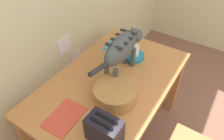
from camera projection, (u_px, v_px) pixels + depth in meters
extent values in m
cube|color=beige|center=(28.00, 4.00, 1.40)|extent=(5.05, 0.10, 2.50)
cube|color=white|center=(64.00, 46.00, 1.78)|extent=(0.14, 0.01, 0.14)
cube|color=white|center=(76.00, 57.00, 1.99)|extent=(0.12, 0.01, 0.12)
cube|color=#BF7B40|center=(112.00, 82.00, 1.61)|extent=(1.33, 0.81, 0.03)
cube|color=#AF713B|center=(112.00, 86.00, 1.65)|extent=(1.25, 0.73, 0.07)
cube|color=#BF7B40|center=(175.00, 85.00, 2.10)|extent=(0.07, 0.07, 0.69)
cube|color=#BF7B40|center=(115.00, 62.00, 2.39)|extent=(0.07, 0.07, 0.69)
ellipsoid|color=#474B48|center=(121.00, 48.00, 1.49)|extent=(0.42, 0.16, 0.19)
cube|color=#272928|center=(114.00, 46.00, 1.37)|extent=(0.03, 0.13, 0.01)
cube|color=#272928|center=(119.00, 41.00, 1.42)|extent=(0.03, 0.13, 0.01)
cube|color=#272928|center=(124.00, 36.00, 1.47)|extent=(0.03, 0.13, 0.01)
cube|color=#272928|center=(129.00, 32.00, 1.52)|extent=(0.03, 0.13, 0.01)
cylinder|color=#474B48|center=(125.00, 54.00, 1.71)|extent=(0.04, 0.04, 0.17)
cylinder|color=#474B48|center=(133.00, 57.00, 1.68)|extent=(0.04, 0.04, 0.17)
cylinder|color=#474B48|center=(106.00, 75.00, 1.52)|extent=(0.04, 0.04, 0.17)
cylinder|color=#474B48|center=(116.00, 78.00, 1.49)|extent=(0.04, 0.04, 0.17)
sphere|color=#474B48|center=(135.00, 36.00, 1.67)|extent=(0.11, 0.11, 0.11)
cone|color=#474B48|center=(132.00, 29.00, 1.65)|extent=(0.04, 0.04, 0.04)
cone|color=#474B48|center=(139.00, 31.00, 1.63)|extent=(0.04, 0.04, 0.04)
cylinder|color=#272928|center=(99.00, 69.00, 1.28)|extent=(0.20, 0.04, 0.08)
cylinder|color=teal|center=(134.00, 56.00, 1.80)|extent=(0.18, 0.18, 0.04)
cylinder|color=white|center=(134.00, 51.00, 1.77)|extent=(0.08, 0.08, 0.08)
torus|color=white|center=(137.00, 47.00, 1.80)|extent=(0.06, 0.01, 0.06)
cube|color=#D44732|center=(65.00, 117.00, 1.34)|extent=(0.27, 0.20, 0.01)
cube|color=beige|center=(112.00, 48.00, 1.91)|extent=(0.20, 0.13, 0.02)
cube|color=#3E90C1|center=(113.00, 46.00, 1.91)|extent=(0.20, 0.13, 0.01)
cylinder|color=#AB763B|center=(115.00, 93.00, 1.42)|extent=(0.30, 0.30, 0.11)
cylinder|color=#4D351A|center=(115.00, 93.00, 1.42)|extent=(0.25, 0.25, 0.09)
cube|color=black|center=(104.00, 130.00, 1.17)|extent=(0.12, 0.20, 0.17)
cube|color=black|center=(101.00, 124.00, 1.10)|extent=(0.02, 0.14, 0.01)
cube|color=black|center=(106.00, 118.00, 1.12)|extent=(0.02, 0.14, 0.01)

